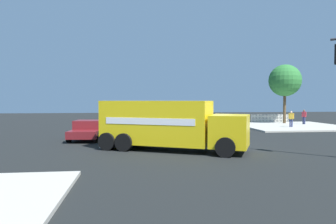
# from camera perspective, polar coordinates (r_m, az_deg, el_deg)

# --- Properties ---
(ground_plane) EXTENTS (100.00, 100.00, 0.00)m
(ground_plane) POSITION_cam_1_polar(r_m,az_deg,el_deg) (19.45, 7.61, -6.17)
(ground_plane) COLOR black
(sidewalk_corner_near) EXTENTS (10.62, 10.62, 0.14)m
(sidewalk_corner_near) POSITION_cam_1_polar(r_m,az_deg,el_deg) (35.12, 21.90, -2.44)
(sidewalk_corner_near) COLOR #B2ADA0
(sidewalk_corner_near) RESTS_ON ground
(delivery_truck) EXTENTS (8.45, 5.85, 2.79)m
(delivery_truck) POSITION_cam_1_polar(r_m,az_deg,el_deg) (17.40, 0.05, -2.29)
(delivery_truck) COLOR yellow
(delivery_truck) RESTS_ON ground
(pickup_maroon) EXTENTS (2.70, 5.38, 1.38)m
(pickup_maroon) POSITION_cam_1_polar(r_m,az_deg,el_deg) (23.03, -14.28, -3.09)
(pickup_maroon) COLOR maroon
(pickup_maroon) RESTS_ON ground
(pedestrian_near_corner) EXTENTS (0.37, 0.46, 1.61)m
(pedestrian_near_corner) POSITION_cam_1_polar(r_m,az_deg,el_deg) (37.40, 23.92, -0.68)
(pedestrian_near_corner) COLOR navy
(pedestrian_near_corner) RESTS_ON sidewalk_corner_near
(pedestrian_crossing) EXTENTS (0.46, 0.37, 1.58)m
(pedestrian_crossing) POSITION_cam_1_polar(r_m,az_deg,el_deg) (33.02, 21.89, -1.05)
(pedestrian_crossing) COLOR navy
(pedestrian_crossing) RESTS_ON sidewalk_corner_near
(picket_fence_run) EXTENTS (4.78, 0.05, 0.95)m
(picket_fence_run) POSITION_cam_1_polar(r_m,az_deg,el_deg) (39.59, 18.39, -1.08)
(picket_fence_run) COLOR silver
(picket_fence_run) RESTS_ON sidewalk_corner_near
(shade_tree_near) EXTENTS (3.69, 3.69, 6.81)m
(shade_tree_near) POSITION_cam_1_polar(r_m,az_deg,el_deg) (38.28, 20.88, 5.46)
(shade_tree_near) COLOR brown
(shade_tree_near) RESTS_ON sidewalk_corner_near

